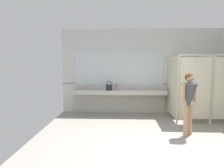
# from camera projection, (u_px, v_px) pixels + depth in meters

# --- Properties ---
(ground_plane) EXTENTS (5.88, 6.83, 0.10)m
(ground_plane) POSITION_uv_depth(u_px,v_px,m) (157.00, 149.00, 4.54)
(ground_plane) COLOR gray
(wall_back) EXTENTS (5.88, 0.12, 3.00)m
(wall_back) POSITION_uv_depth(u_px,v_px,m) (143.00, 71.00, 7.53)
(wall_back) COLOR silver
(wall_back) RESTS_ON ground_plane
(wall_back_tile_band) EXTENTS (5.88, 0.01, 0.06)m
(wall_back_tile_band) POSITION_uv_depth(u_px,v_px,m) (143.00, 84.00, 7.52)
(wall_back_tile_band) COLOR #9E937F
(wall_back_tile_band) RESTS_ON wall_back
(vanity_counter) EXTENTS (3.28, 0.52, 0.97)m
(vanity_counter) POSITION_uv_depth(u_px,v_px,m) (119.00, 96.00, 7.41)
(vanity_counter) COLOR #B2ADA3
(vanity_counter) RESTS_ON ground_plane
(mirror_panel) EXTENTS (3.18, 0.02, 1.25)m
(mirror_panel) POSITION_uv_depth(u_px,v_px,m) (119.00, 68.00, 7.49)
(mirror_panel) COLOR silver
(mirror_panel) RESTS_ON wall_back
(bathroom_stalls) EXTENTS (2.00, 1.47, 2.05)m
(bathroom_stalls) POSITION_uv_depth(u_px,v_px,m) (205.00, 86.00, 6.49)
(bathroom_stalls) COLOR beige
(bathroom_stalls) RESTS_ON ground_plane
(person_standing) EXTENTS (0.56, 0.56, 1.57)m
(person_standing) POSITION_uv_depth(u_px,v_px,m) (189.00, 97.00, 5.14)
(person_standing) COLOR tan
(person_standing) RESTS_ON ground_plane
(handbag) EXTENTS (0.22, 0.11, 0.32)m
(handbag) POSITION_uv_depth(u_px,v_px,m) (109.00, 87.00, 7.17)
(handbag) COLOR black
(handbag) RESTS_ON vanity_counter
(soap_dispenser) EXTENTS (0.07, 0.07, 0.19)m
(soap_dispenser) POSITION_uv_depth(u_px,v_px,m) (117.00, 87.00, 7.45)
(soap_dispenser) COLOR #D899B2
(soap_dispenser) RESTS_ON vanity_counter
(paper_cup) EXTENTS (0.07, 0.07, 0.10)m
(paper_cup) POSITION_uv_depth(u_px,v_px,m) (106.00, 89.00, 7.20)
(paper_cup) COLOR white
(paper_cup) RESTS_ON vanity_counter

